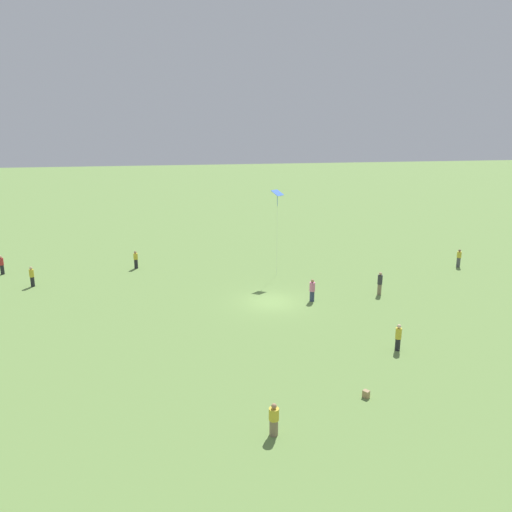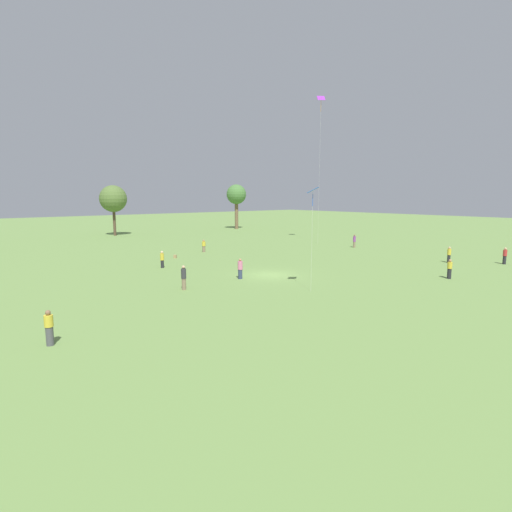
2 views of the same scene
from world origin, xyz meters
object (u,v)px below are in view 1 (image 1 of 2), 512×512
object	(u,v)px
person_4	(32,277)
person_10	(459,258)
person_7	(380,283)
picnic_bag_0	(366,394)
person_1	(312,290)
person_6	(136,260)
person_0	(398,337)
kite_0	(277,195)
person_8	(2,265)
person_3	(274,420)

from	to	relation	value
person_4	person_10	xyz separation A→B (m)	(-38.02, 0.93, -0.01)
person_7	picnic_bag_0	xyz separation A→B (m)	(6.84, 14.21, -0.74)
person_1	person_6	world-z (taller)	person_1
person_0	kite_0	distance (m)	17.58
person_8	person_10	distance (m)	41.85
person_0	person_8	size ratio (longest dim) A/B	0.96
person_3	person_8	xyz separation A→B (m)	(19.09, -27.33, 0.11)
picnic_bag_0	person_1	bearing A→B (deg)	-94.85
person_1	picnic_bag_0	xyz separation A→B (m)	(1.16, 13.69, -0.67)
person_10	person_0	bearing A→B (deg)	115.78
person_6	picnic_bag_0	bearing A→B (deg)	-94.59
person_4	person_8	size ratio (longest dim) A/B	0.98
person_10	person_6	bearing A→B (deg)	57.58
person_8	kite_0	world-z (taller)	kite_0
person_10	person_8	bearing A→B (deg)	59.85
person_1	person_7	size ratio (longest dim) A/B	0.94
person_10	picnic_bag_0	size ratio (longest dim) A/B	4.28
person_3	person_8	bearing A→B (deg)	2.43
person_1	person_8	size ratio (longest dim) A/B	1.01
person_1	person_3	size ratio (longest dim) A/B	1.13
person_1	person_10	bearing A→B (deg)	-105.71
person_6	person_3	bearing A→B (deg)	-106.11
person_3	picnic_bag_0	world-z (taller)	person_3
person_7	person_8	bearing A→B (deg)	-74.41
person_7	person_8	world-z (taller)	person_7
person_0	picnic_bag_0	size ratio (longest dim) A/B	4.17
person_0	picnic_bag_0	xyz separation A→B (m)	(3.89, 4.69, -0.64)
person_4	kite_0	distance (m)	21.58
person_0	person_6	world-z (taller)	person_6
person_0	person_6	size ratio (longest dim) A/B	1.00
person_0	person_6	bearing A→B (deg)	52.92
person_3	kite_0	world-z (taller)	kite_0
person_6	picnic_bag_0	world-z (taller)	person_6
person_6	kite_0	distance (m)	14.61
person_1	person_3	bearing A→B (deg)	120.72
person_3	person_10	bearing A→B (deg)	-77.64
person_1	person_8	bearing A→B (deg)	28.26
person_0	person_3	size ratio (longest dim) A/B	1.07
person_1	kite_0	world-z (taller)	kite_0
person_0	person_4	size ratio (longest dim) A/B	0.98
kite_0	person_7	bearing A→B (deg)	-36.43
person_8	picnic_bag_0	size ratio (longest dim) A/B	4.34
person_7	picnic_bag_0	size ratio (longest dim) A/B	4.64
person_6	picnic_bag_0	xyz separation A→B (m)	(-12.56, 24.93, -0.64)
person_10	person_7	bearing A→B (deg)	96.32
person_0	person_4	world-z (taller)	person_4
person_3	person_6	distance (m)	28.12
person_4	kite_0	world-z (taller)	kite_0
person_8	person_10	bearing A→B (deg)	85.65
person_0	person_7	bearing A→B (deg)	-3.41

